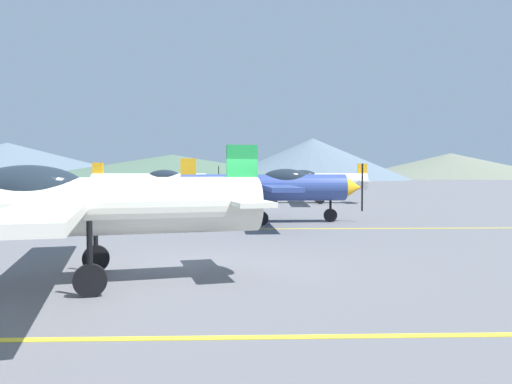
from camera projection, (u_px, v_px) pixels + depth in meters
ground_plane at (219, 270)px, 11.24m from camera, size 400.00×400.00×0.00m
apron_line_near at (204, 338)px, 6.65m from camera, size 80.00×0.16×0.01m
apron_line_far at (227, 229)px, 19.29m from camera, size 80.00×0.16×0.01m
airplane_near at (64, 205)px, 9.76m from camera, size 8.20×9.32×2.80m
airplane_mid at (271, 187)px, 21.78m from camera, size 8.12×9.35×2.80m
airplane_far at (154, 182)px, 31.27m from camera, size 8.15×9.37×2.80m
airplane_back at (311, 181)px, 35.31m from camera, size 8.13×9.36×2.80m
hill_left at (8, 161)px, 152.47m from camera, size 86.71×86.71×11.12m
hill_centerleft at (172, 167)px, 142.70m from camera, size 87.22×87.22×7.14m
hill_centerright at (313, 159)px, 142.57m from camera, size 55.01×55.01×11.79m
hill_right at (450, 166)px, 172.44m from camera, size 72.62×72.62×8.64m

